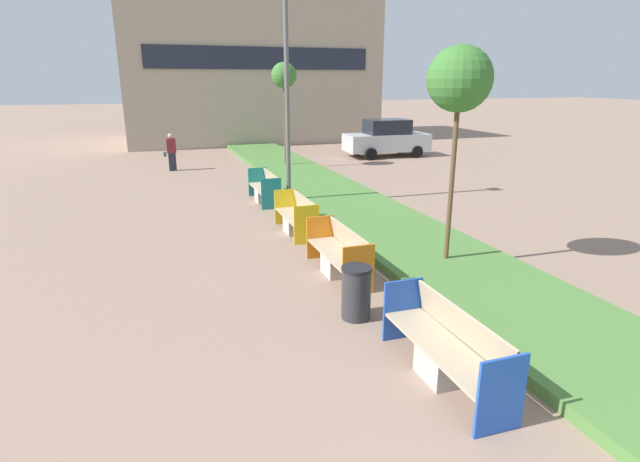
% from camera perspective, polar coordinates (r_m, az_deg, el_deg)
% --- Properties ---
extents(planter_grass_strip, '(2.80, 120.00, 0.18)m').
position_cam_1_polar(planter_grass_strip, '(14.29, 5.14, 1.96)').
color(planter_grass_strip, '#4C7A38').
rests_on(planter_grass_strip, ground).
extents(building_backdrop, '(15.09, 8.94, 8.95)m').
position_cam_1_polar(building_backdrop, '(34.06, -8.38, 17.93)').
color(building_backdrop, tan).
rests_on(building_backdrop, ground).
extents(bench_blue_frame, '(0.65, 2.30, 0.94)m').
position_cam_1_polar(bench_blue_frame, '(6.85, 14.22, -13.24)').
color(bench_blue_frame, '#ADA8A0').
rests_on(bench_blue_frame, ground).
extents(bench_orange_frame, '(0.65, 2.14, 0.94)m').
position_cam_1_polar(bench_orange_frame, '(9.98, 2.21, -2.94)').
color(bench_orange_frame, '#ADA8A0').
rests_on(bench_orange_frame, ground).
extents(bench_yellow_frame, '(0.65, 1.91, 0.94)m').
position_cam_1_polar(bench_yellow_frame, '(12.70, -2.67, 1.38)').
color(bench_yellow_frame, '#ADA8A0').
rests_on(bench_yellow_frame, ground).
extents(bench_teal_frame, '(0.65, 2.02, 0.94)m').
position_cam_1_polar(bench_teal_frame, '(16.07, -6.28, 4.62)').
color(bench_teal_frame, '#ADA8A0').
rests_on(bench_teal_frame, ground).
extents(litter_bin, '(0.50, 0.50, 0.89)m').
position_cam_1_polar(litter_bin, '(8.18, 4.16, -7.03)').
color(litter_bin, '#2D2D30').
rests_on(litter_bin, ground).
extents(street_lamp_post, '(0.24, 0.44, 6.81)m').
position_cam_1_polar(street_lamp_post, '(15.27, -3.82, 16.96)').
color(street_lamp_post, '#56595B').
rests_on(street_lamp_post, ground).
extents(sapling_tree_near, '(1.25, 1.25, 4.40)m').
position_cam_1_polar(sapling_tree_near, '(10.19, 15.67, 16.20)').
color(sapling_tree_near, brown).
rests_on(sapling_tree_near, ground).
extents(sapling_tree_far, '(1.07, 1.07, 4.48)m').
position_cam_1_polar(sapling_tree_far, '(22.03, -4.13, 17.18)').
color(sapling_tree_far, brown).
rests_on(sapling_tree_far, ground).
extents(pedestrian_walking, '(0.53, 0.24, 1.58)m').
position_cam_1_polar(pedestrian_walking, '(22.48, -16.62, 8.64)').
color(pedestrian_walking, '#232633').
rests_on(pedestrian_walking, ground).
extents(parked_car_distant, '(4.28, 2.00, 1.86)m').
position_cam_1_polar(parked_car_distant, '(25.89, 7.61, 10.45)').
color(parked_car_distant, '#B7BABF').
rests_on(parked_car_distant, ground).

